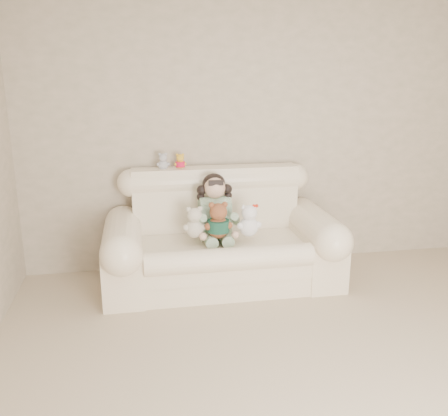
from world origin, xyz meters
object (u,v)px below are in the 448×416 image
(brown_teddy, at_px, (218,217))
(white_cat, at_px, (249,217))
(seated_child, at_px, (215,206))
(cream_teddy, at_px, (194,219))
(sofa, at_px, (222,230))

(brown_teddy, height_order, white_cat, brown_teddy)
(seated_child, distance_m, cream_teddy, 0.28)
(sofa, distance_m, seated_child, 0.23)
(seated_child, bearing_deg, brown_teddy, -95.67)
(sofa, relative_size, brown_teddy, 5.56)
(brown_teddy, xyz_separation_m, cream_teddy, (-0.20, 0.05, -0.03))
(white_cat, xyz_separation_m, cream_teddy, (-0.47, 0.05, -0.01))
(sofa, xyz_separation_m, seated_child, (-0.05, 0.08, 0.21))
(cream_teddy, bearing_deg, white_cat, 5.34)
(seated_child, xyz_separation_m, cream_teddy, (-0.21, -0.18, -0.06))
(white_cat, bearing_deg, sofa, 144.24)
(sofa, distance_m, white_cat, 0.30)
(seated_child, xyz_separation_m, brown_teddy, (-0.01, -0.23, -0.03))
(sofa, relative_size, seated_child, 3.48)
(seated_child, xyz_separation_m, white_cat, (0.26, -0.23, -0.05))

